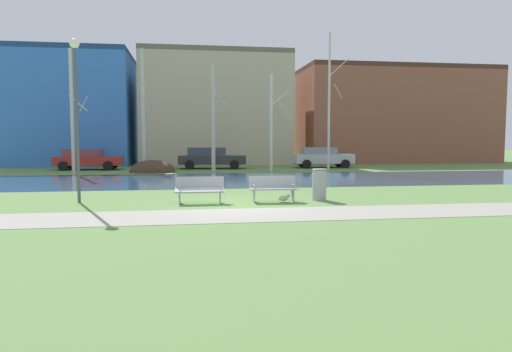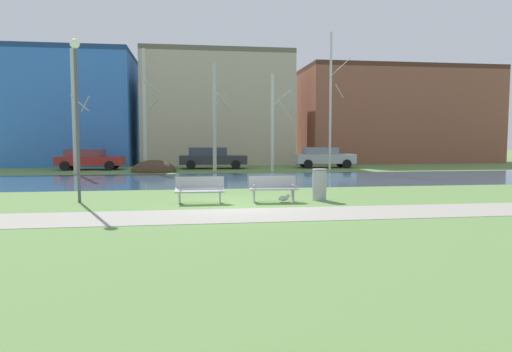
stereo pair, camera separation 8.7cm
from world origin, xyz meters
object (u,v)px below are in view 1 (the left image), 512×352
object	(u,v)px
parked_sedan_second_dark	(210,158)
seagull	(284,198)
bench_right	(273,188)
streetlamp	(76,94)
parked_hatch_third_silver	(322,157)
parked_van_nearest_red	(87,159)
trash_bin	(319,184)
bench_left	(200,189)

from	to	relation	value
parked_sedan_second_dark	seagull	bearing A→B (deg)	-85.14
bench_right	streetlamp	size ratio (longest dim) A/B	0.30
streetlamp	parked_hatch_third_silver	distance (m)	21.77
streetlamp	parked_van_nearest_red	size ratio (longest dim) A/B	1.19
streetlamp	parked_sedan_second_dark	world-z (taller)	streetlamp
trash_bin	parked_hatch_third_silver	world-z (taller)	parked_hatch_third_silver
parked_sedan_second_dark	trash_bin	bearing A→B (deg)	-80.91
parked_sedan_second_dark	bench_left	bearing A→B (deg)	-94.06
bench_left	trash_bin	xyz separation A→B (m)	(4.10, 0.19, 0.09)
seagull	streetlamp	xyz separation A→B (m)	(-6.77, 0.93, 3.45)
seagull	parked_sedan_second_dark	distance (m)	18.05
bench_right	parked_hatch_third_silver	bearing A→B (deg)	68.38
bench_right	parked_sedan_second_dark	size ratio (longest dim) A/B	0.34
bench_left	streetlamp	distance (m)	5.12
seagull	parked_hatch_third_silver	bearing A→B (deg)	69.46
trash_bin	parked_van_nearest_red	world-z (taller)	parked_van_nearest_red
parked_sedan_second_dark	parked_hatch_third_silver	xyz separation A→B (m)	(8.21, -0.15, 0.00)
streetlamp	parked_van_nearest_red	distance (m)	17.52
parked_sedan_second_dark	parked_van_nearest_red	bearing A→B (deg)	-179.62
parked_hatch_third_silver	seagull	bearing A→B (deg)	-110.54
bench_right	parked_van_nearest_red	bearing A→B (deg)	118.28
seagull	parked_hatch_third_silver	world-z (taller)	parked_hatch_third_silver
bench_right	parked_van_nearest_red	xyz separation A→B (m)	(-9.60, 17.83, 0.28)
bench_right	seagull	bearing A→B (deg)	-14.09
parked_van_nearest_red	parked_hatch_third_silver	bearing A→B (deg)	-0.34
bench_right	streetlamp	world-z (taller)	streetlamp
bench_right	trash_bin	world-z (taller)	trash_bin
bench_right	seagull	world-z (taller)	bench_right
parked_van_nearest_red	trash_bin	bearing A→B (deg)	-57.48
parked_van_nearest_red	parked_sedan_second_dark	distance (m)	8.42
bench_right	bench_left	bearing A→B (deg)	180.00
trash_bin	parked_hatch_third_silver	xyz separation A→B (m)	(5.37, 17.55, 0.24)
bench_left	trash_bin	world-z (taller)	trash_bin
bench_right	parked_van_nearest_red	world-z (taller)	parked_van_nearest_red
bench_left	streetlamp	size ratio (longest dim) A/B	0.30
trash_bin	bench_left	bearing A→B (deg)	-177.39
bench_left	bench_right	size ratio (longest dim) A/B	1.00
parked_sedan_second_dark	parked_hatch_third_silver	world-z (taller)	same
trash_bin	seagull	bearing A→B (deg)	-168.07
bench_right	streetlamp	xyz separation A→B (m)	(-6.42, 0.84, 3.11)
trash_bin	parked_sedan_second_dark	size ratio (longest dim) A/B	0.23
bench_left	streetlamp	bearing A→B (deg)	168.09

